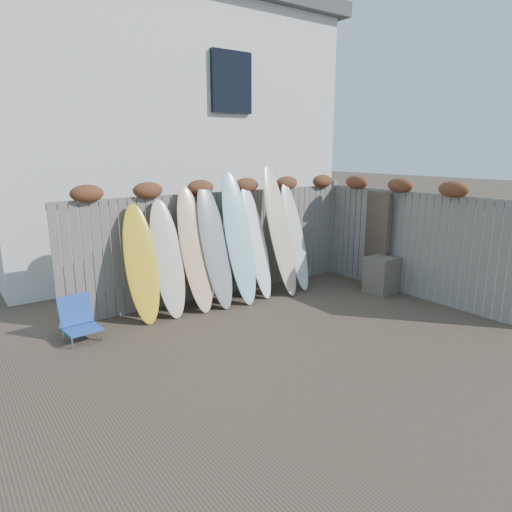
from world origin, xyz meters
TOP-DOWN VIEW (x-y plane):
  - ground at (0.00, 0.00)m, footprint 80.00×80.00m
  - back_fence at (0.06, 2.39)m, footprint 6.05×0.28m
  - right_fence at (2.99, 0.25)m, footprint 0.28×4.40m
  - house at (0.50, 6.50)m, footprint 8.50×5.50m
  - beach_chair at (-2.83, 1.78)m, footprint 0.54×0.57m
  - wooden_crate at (2.71, 0.68)m, footprint 0.65×0.55m
  - lattice_panel at (2.99, 1.33)m, footprint 0.39×1.26m
  - surfboard_0 at (-1.74, 1.98)m, footprint 0.59×0.72m
  - surfboard_1 at (-1.27, 1.98)m, footprint 0.55×0.71m
  - surfboard_2 at (-0.75, 1.97)m, footprint 0.54×0.76m
  - surfboard_3 at (-0.38, 1.93)m, footprint 0.58×0.80m
  - surfboard_4 at (0.12, 1.91)m, footprint 0.58×0.86m
  - surfboard_5 at (0.55, 1.97)m, footprint 0.53×0.80m
  - surfboard_6 at (1.04, 1.87)m, footprint 0.57×0.91m
  - surfboard_7 at (1.49, 1.94)m, footprint 0.49×0.77m

SIDE VIEW (x-z plane):
  - ground at x=0.00m, z-range 0.00..0.00m
  - beach_chair at x=-2.83m, z-range -0.02..0.62m
  - wooden_crate at x=2.71m, z-range 0.00..0.72m
  - surfboard_0 at x=-1.74m, z-range 0.00..1.91m
  - lattice_panel at x=2.99m, z-range 0.00..1.94m
  - surfboard_1 at x=-1.27m, z-range 0.00..1.97m
  - surfboard_5 at x=0.55m, z-range 0.00..2.13m
  - surfboard_7 at x=1.49m, z-range 0.00..2.14m
  - surfboard_2 at x=-0.75m, z-range 0.00..2.16m
  - surfboard_3 at x=-0.38m, z-range 0.00..2.20m
  - right_fence at x=2.99m, z-range 0.02..2.26m
  - back_fence at x=0.06m, z-range 0.06..2.30m
  - surfboard_4 at x=0.12m, z-range 0.00..2.39m
  - surfboard_6 at x=1.04m, z-range 0.00..2.49m
  - house at x=0.50m, z-range 0.04..6.36m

